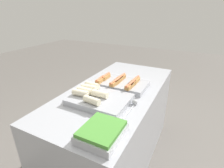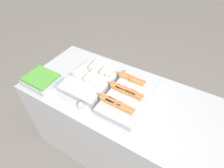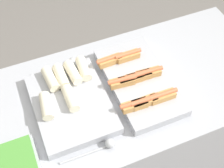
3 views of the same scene
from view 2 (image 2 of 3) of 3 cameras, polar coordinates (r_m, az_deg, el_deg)
name	(u,v)px [view 2 (image 2 of 3)]	position (r m, az deg, el deg)	size (l,w,h in m)	color
ground_plane	(117,145)	(2.17, 1.67, -19.32)	(12.00, 12.00, 0.00)	slate
counter	(118,124)	(1.79, 1.96, -12.91)	(1.65, 0.77, 0.88)	#A8AAB2
tray_hotdogs	(128,95)	(1.39, 5.09, -3.51)	(0.33, 0.55, 0.10)	#A8AAB2
tray_wraps	(92,78)	(1.55, -6.55, 2.12)	(0.36, 0.48, 0.10)	#A8AAB2
tray_side_front	(42,80)	(1.63, -21.99, 1.28)	(0.28, 0.24, 0.07)	#A8AAB2
serving_spoon_near	(78,104)	(1.37, -11.06, -6.36)	(0.26, 0.05, 0.05)	#B2B5BA
serving_spoon_far	(113,67)	(1.68, 0.38, 5.68)	(0.26, 0.05, 0.05)	#B2B5BA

